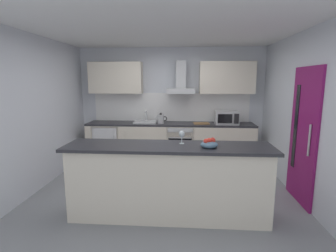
% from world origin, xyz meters
% --- Properties ---
extents(ground, '(5.27, 4.95, 0.02)m').
position_xyz_m(ground, '(0.00, 0.00, -0.01)').
color(ground, gray).
extents(ceiling, '(5.27, 4.95, 0.02)m').
position_xyz_m(ceiling, '(0.00, 0.00, 2.61)').
color(ceiling, white).
extents(wall_back, '(5.27, 0.12, 2.60)m').
position_xyz_m(wall_back, '(0.00, 2.04, 1.30)').
color(wall_back, silver).
rests_on(wall_back, ground).
extents(wall_left, '(0.12, 4.95, 2.60)m').
position_xyz_m(wall_left, '(-2.19, 0.00, 1.30)').
color(wall_left, silver).
rests_on(wall_left, ground).
extents(wall_right, '(0.12, 4.95, 2.60)m').
position_xyz_m(wall_right, '(2.19, 0.00, 1.30)').
color(wall_right, silver).
rests_on(wall_right, ground).
extents(backsplash_tile, '(3.63, 0.02, 0.66)m').
position_xyz_m(backsplash_tile, '(0.00, 1.97, 1.23)').
color(backsplash_tile, white).
extents(counter_back, '(3.75, 0.60, 0.90)m').
position_xyz_m(counter_back, '(0.00, 1.66, 0.45)').
color(counter_back, beige).
rests_on(counter_back, ground).
extents(counter_island, '(2.72, 0.64, 1.01)m').
position_xyz_m(counter_island, '(0.13, -0.80, 0.51)').
color(counter_island, beige).
rests_on(counter_island, ground).
extents(upper_cabinets, '(3.70, 0.32, 0.70)m').
position_xyz_m(upper_cabinets, '(-0.00, 1.81, 1.91)').
color(upper_cabinets, beige).
extents(side_door, '(0.08, 0.85, 2.05)m').
position_xyz_m(side_door, '(2.12, -0.16, 1.03)').
color(side_door, '#7A1456').
rests_on(side_door, ground).
extents(oven, '(0.60, 0.62, 0.80)m').
position_xyz_m(oven, '(0.24, 1.63, 0.46)').
color(oven, slate).
rests_on(oven, ground).
extents(refrigerator, '(0.58, 0.60, 0.85)m').
position_xyz_m(refrigerator, '(-1.43, 1.63, 0.43)').
color(refrigerator, white).
rests_on(refrigerator, ground).
extents(microwave, '(0.50, 0.38, 0.30)m').
position_xyz_m(microwave, '(1.25, 1.60, 1.05)').
color(microwave, '#B7BABC').
rests_on(microwave, counter_back).
extents(sink, '(0.50, 0.40, 0.26)m').
position_xyz_m(sink, '(-0.56, 1.64, 0.93)').
color(sink, silver).
rests_on(sink, counter_back).
extents(kettle, '(0.29, 0.15, 0.24)m').
position_xyz_m(kettle, '(-0.21, 1.60, 1.01)').
color(kettle, '#B7BABC').
rests_on(kettle, counter_back).
extents(range_hood, '(0.62, 0.45, 0.72)m').
position_xyz_m(range_hood, '(0.24, 1.76, 1.79)').
color(range_hood, '#B7BABC').
extents(wine_glass, '(0.08, 0.08, 0.18)m').
position_xyz_m(wine_glass, '(0.30, -0.70, 1.13)').
color(wine_glass, silver).
rests_on(wine_glass, counter_island).
extents(fruit_bowl, '(0.22, 0.22, 0.13)m').
position_xyz_m(fruit_bowl, '(0.66, -0.87, 1.06)').
color(fruit_bowl, slate).
rests_on(fruit_bowl, counter_island).
extents(chopping_board, '(0.36, 0.26, 0.02)m').
position_xyz_m(chopping_board, '(0.70, 1.61, 0.91)').
color(chopping_board, '#9E7247').
rests_on(chopping_board, counter_back).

